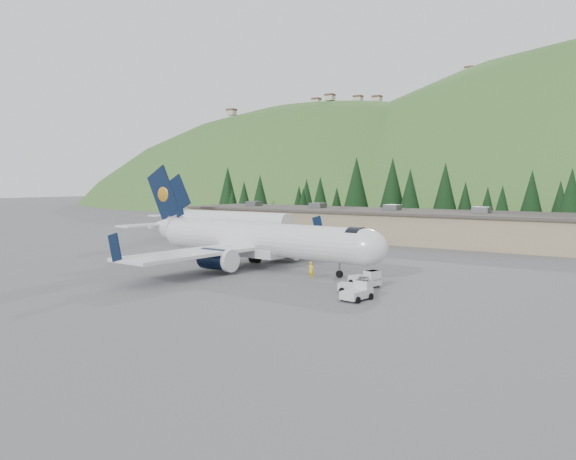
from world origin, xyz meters
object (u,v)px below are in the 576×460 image
Objects in this scene: baggage_tug_b at (367,279)px; baggage_tug_c at (359,291)px; second_airliner at (221,220)px; terminal_building at (366,224)px; airliner at (252,239)px; ramp_worker at (311,270)px; baggage_tug_a at (356,286)px.

baggage_tug_b reaches higher than baggage_tug_c.
second_airliner is 0.39× the size of terminal_building.
airliner is at bearing -84.08° from terminal_building.
ramp_worker is at bearing -167.25° from baggage_tug_b.
airliner is 1.34× the size of second_airliner.
airliner is 10.97× the size of baggage_tug_b.
second_airliner is at bearing 141.02° from airliner.
terminal_building is (-3.93, 37.93, -0.64)m from airliner.
baggage_tug_c reaches higher than baggage_tug_a.
baggage_tug_c is 1.71× the size of ramp_worker.
terminal_building reaches higher than baggage_tug_a.
terminal_building is (-21.16, 44.80, 1.99)m from baggage_tug_a.
terminal_building is (19.91, 16.00, -0.70)m from second_airliner.
terminal_building is (-22.76, 47.46, 1.91)m from baggage_tug_c.
baggage_tug_a is at bearing -64.72° from terminal_building.
airliner is at bearing 146.80° from baggage_tug_a.
baggage_tug_a is (17.23, -6.87, -2.63)m from airliner.
second_airliner is (-23.85, 21.93, 0.06)m from airliner.
baggage_tug_c is 52.67m from terminal_building.
baggage_tug_b is at bearing -8.73° from airliner.
baggage_tug_a is at bearing -62.99° from baggage_tug_b.
second_airliner is 50.24m from baggage_tug_a.
ramp_worker is (10.07, -3.08, -2.35)m from airliner.
baggage_tug_c is at bearing -70.52° from baggage_tug_a.
baggage_tug_b is 46.47m from terminal_building.
ramp_worker is (-7.16, 3.79, 0.28)m from baggage_tug_a.
baggage_tug_c is (18.82, -9.53, -2.55)m from airliner.
ramp_worker is at bearing 59.99° from baggage_tug_c.
ramp_worker is (14.00, -41.01, -1.71)m from terminal_building.
baggage_tug_c is (42.67, -31.46, -2.61)m from second_airliner.
baggage_tug_a is 1.56× the size of ramp_worker.
airliner is 38.14m from terminal_building.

